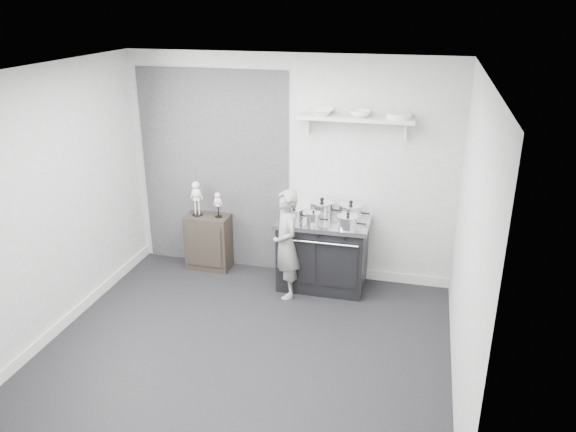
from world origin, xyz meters
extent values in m
plane|color=black|center=(0.00, 0.00, 0.00)|extent=(4.00, 4.00, 0.00)
cube|color=#ABABA9|center=(0.00, 1.80, 1.35)|extent=(4.00, 0.02, 2.70)
cube|color=#ABABA9|center=(0.00, -1.80, 1.35)|extent=(4.00, 0.02, 2.70)
cube|color=#ABABA9|center=(-2.00, 0.00, 1.35)|extent=(0.02, 3.60, 2.70)
cube|color=#ABABA9|center=(2.00, 0.00, 1.35)|extent=(0.02, 3.60, 2.70)
cube|color=silver|center=(0.00, 0.00, 2.70)|extent=(4.00, 3.60, 0.02)
cube|color=black|center=(-0.95, 1.79, 1.25)|extent=(1.90, 0.02, 2.50)
cube|color=silver|center=(1.00, 1.78, 0.06)|extent=(2.00, 0.03, 0.12)
cube|color=silver|center=(-1.98, 0.00, 0.06)|extent=(0.03, 3.60, 0.12)
cube|color=silver|center=(0.80, 1.67, 2.02)|extent=(1.30, 0.26, 0.04)
cube|color=silver|center=(0.25, 1.74, 1.90)|extent=(0.03, 0.12, 0.20)
cube|color=silver|center=(1.35, 1.74, 1.90)|extent=(0.03, 0.12, 0.20)
cube|color=black|center=(0.50, 1.48, 0.40)|extent=(1.01, 0.61, 0.81)
cube|color=silver|center=(0.50, 1.48, 0.83)|extent=(1.07, 0.65, 0.05)
cube|color=black|center=(0.26, 1.18, 0.42)|extent=(0.42, 0.02, 0.52)
cube|color=black|center=(0.74, 1.18, 0.42)|extent=(0.42, 0.02, 0.52)
cylinder|color=silver|center=(0.50, 1.15, 0.71)|extent=(0.91, 0.02, 0.02)
cylinder|color=black|center=(0.20, 1.16, 0.79)|extent=(0.04, 0.03, 0.04)
cylinder|color=black|center=(0.50, 1.16, 0.79)|extent=(0.04, 0.03, 0.04)
cylinder|color=black|center=(0.80, 1.16, 0.79)|extent=(0.04, 0.03, 0.04)
cube|color=black|center=(-1.00, 1.61, 0.36)|extent=(0.55, 0.32, 0.71)
imported|color=gray|center=(0.13, 1.15, 0.65)|extent=(0.51, 0.56, 1.30)
cylinder|color=silver|center=(0.17, 1.37, 0.93)|extent=(0.22, 0.22, 0.14)
cylinder|color=silver|center=(0.17, 1.37, 1.00)|extent=(0.23, 0.23, 0.02)
sphere|color=black|center=(0.17, 1.37, 1.03)|extent=(0.04, 0.04, 0.04)
cylinder|color=black|center=(0.32, 1.37, 0.93)|extent=(0.10, 0.02, 0.02)
cylinder|color=silver|center=(0.45, 1.61, 0.94)|extent=(0.28, 0.28, 0.16)
cylinder|color=silver|center=(0.45, 1.61, 1.03)|extent=(0.29, 0.29, 0.02)
sphere|color=black|center=(0.45, 1.61, 1.06)|extent=(0.05, 0.05, 0.05)
cylinder|color=black|center=(0.63, 1.61, 0.94)|extent=(0.10, 0.02, 0.02)
cylinder|color=silver|center=(0.80, 1.59, 0.94)|extent=(0.27, 0.27, 0.16)
cylinder|color=silver|center=(0.80, 1.59, 1.03)|extent=(0.28, 0.28, 0.02)
sphere|color=black|center=(0.80, 1.59, 1.06)|extent=(0.05, 0.05, 0.05)
cylinder|color=black|center=(0.97, 1.59, 0.94)|extent=(0.10, 0.02, 0.02)
cylinder|color=silver|center=(0.81, 1.29, 0.92)|extent=(0.23, 0.23, 0.13)
cylinder|color=silver|center=(0.81, 1.29, 1.00)|extent=(0.24, 0.24, 0.02)
sphere|color=black|center=(0.81, 1.29, 1.03)|extent=(0.04, 0.04, 0.04)
cylinder|color=black|center=(0.96, 1.29, 0.92)|extent=(0.10, 0.02, 0.02)
cylinder|color=silver|center=(0.41, 1.33, 0.92)|extent=(0.16, 0.16, 0.12)
cylinder|color=silver|center=(0.41, 1.33, 0.99)|extent=(0.17, 0.17, 0.01)
sphere|color=black|center=(0.41, 1.33, 1.01)|extent=(0.03, 0.03, 0.03)
cylinder|color=black|center=(0.53, 1.33, 0.92)|extent=(0.10, 0.02, 0.02)
imported|color=white|center=(0.40, 1.67, 2.08)|extent=(0.29, 0.29, 0.07)
imported|color=white|center=(0.84, 1.67, 2.08)|extent=(0.23, 0.23, 0.07)
cylinder|color=white|center=(1.27, 1.67, 2.07)|extent=(0.27, 0.27, 0.06)
camera|label=1|loc=(1.56, -4.50, 3.28)|focal=35.00mm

